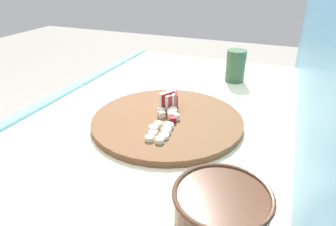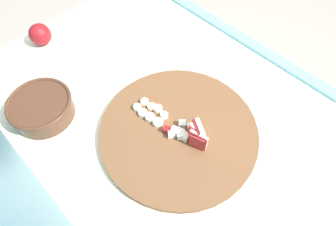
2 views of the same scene
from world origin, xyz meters
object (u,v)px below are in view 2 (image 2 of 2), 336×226
cutting_board (179,132)px  apple_dice_pile (180,131)px  whole_apple (40,34)px  ceramic_bowl (42,108)px  apple_wedge_fan (197,136)px  banana_slice_rows (151,112)px

cutting_board → apple_dice_pile: apple_dice_pile is taller
whole_apple → ceramic_bowl: bearing=150.2°
cutting_board → whole_apple: 0.60m
apple_wedge_fan → whole_apple: 0.65m
apple_dice_pile → banana_slice_rows: size_ratio=0.75×
apple_dice_pile → whole_apple: whole_apple is taller
cutting_board → apple_wedge_fan: size_ratio=6.49×
cutting_board → ceramic_bowl: (0.32, 0.23, 0.03)m
apple_wedge_fan → apple_dice_pile: bearing=15.8°
ceramic_bowl → whole_apple: (0.27, -0.16, -0.00)m
ceramic_bowl → apple_wedge_fan: bearing=-147.0°
apple_wedge_fan → banana_slice_rows: (0.15, 0.03, -0.02)m
cutting_board → apple_wedge_fan: 0.07m
cutting_board → banana_slice_rows: bearing=9.7°
apple_wedge_fan → banana_slice_rows: apple_wedge_fan is taller
cutting_board → banana_slice_rows: 0.10m
ceramic_bowl → whole_apple: whole_apple is taller
apple_wedge_fan → banana_slice_rows: 0.16m
cutting_board → apple_wedge_fan: apple_wedge_fan is taller
apple_dice_pile → ceramic_bowl: 0.40m
apple_wedge_fan → apple_dice_pile: size_ratio=0.87×
cutting_board → ceramic_bowl: size_ratio=2.45×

